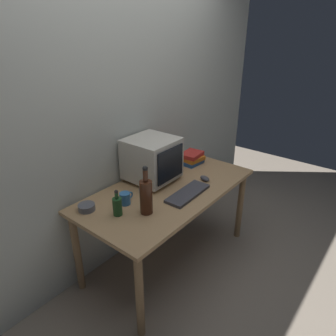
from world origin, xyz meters
TOP-DOWN VIEW (x-y plane):
  - ground_plane at (0.00, 0.00)m, footprint 6.00×6.00m
  - back_wall at (0.00, 0.45)m, footprint 4.00×0.08m
  - desk at (0.00, 0.00)m, footprint 1.51×0.78m
  - crt_monitor at (0.03, 0.20)m, footprint 0.39×0.39m
  - keyboard at (0.01, -0.19)m, footprint 0.42×0.16m
  - computer_mouse at (0.31, -0.15)m, footprint 0.09×0.11m
  - bottle_tall at (-0.37, -0.11)m, footprint 0.09×0.09m
  - bottle_short at (-0.52, 0.03)m, footprint 0.06×0.06m
  - book_stack at (0.53, 0.13)m, footprint 0.22×0.19m
  - mug at (-0.38, 0.09)m, footprint 0.12×0.08m
  - cd_spindle at (-0.62, 0.25)m, footprint 0.12×0.12m

SIDE VIEW (x-z plane):
  - ground_plane at x=0.00m, z-range 0.00..0.00m
  - desk at x=0.00m, z-range 0.28..1.00m
  - keyboard at x=0.01m, z-range 0.73..0.75m
  - computer_mouse at x=0.31m, z-range 0.73..0.76m
  - cd_spindle at x=-0.62m, z-range 0.73..0.77m
  - mug at x=-0.38m, z-range 0.73..0.82m
  - book_stack at x=0.53m, z-range 0.73..0.84m
  - bottle_short at x=-0.52m, z-range 0.70..0.90m
  - bottle_tall at x=-0.37m, z-range 0.68..1.04m
  - crt_monitor at x=0.03m, z-range 0.73..1.10m
  - back_wall at x=0.00m, z-range 0.00..2.50m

